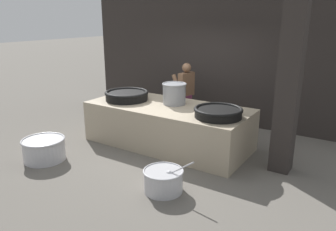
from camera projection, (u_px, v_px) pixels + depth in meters
name	position (u px, v px, depth m)	size (l,w,h in m)	color
ground_plane	(168.00, 144.00, 7.05)	(60.00, 60.00, 0.00)	#666059
back_wall	(216.00, 38.00, 8.21)	(7.49, 0.24, 4.26)	#2D2826
support_pillar	(293.00, 49.00, 5.27)	(0.35, 0.35, 4.26)	#2D2826
hearth_platform	(168.00, 125.00, 6.92)	(3.41, 1.51, 0.86)	tan
giant_wok_near	(127.00, 95.00, 7.23)	(0.96, 0.96, 0.20)	black
giant_wok_far	(218.00, 112.00, 5.99)	(0.90, 0.90, 0.18)	black
stock_pot	(174.00, 93.00, 6.86)	(0.51, 0.51, 0.45)	gray
cook	(186.00, 93.00, 7.98)	(0.40, 0.60, 1.58)	brown
prep_bowl_vegetables	(163.00, 179.00, 5.11)	(0.83, 0.64, 0.61)	#B7B7BC
prep_bowl_meat	(44.00, 148.00, 6.22)	(0.81, 0.81, 0.43)	#B7B7BC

